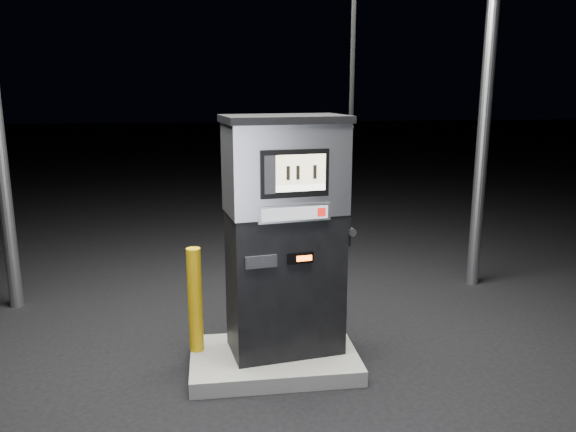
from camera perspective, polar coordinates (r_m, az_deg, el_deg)
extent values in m
plane|color=black|center=(5.66, -1.43, -15.06)|extent=(80.00, 80.00, 0.00)
cube|color=#5E5E59|center=(5.63, -1.44, -14.38)|extent=(1.60, 1.00, 0.15)
cylinder|color=gray|center=(7.84, 19.33, 9.23)|extent=(0.16, 0.16, 4.50)
cube|color=black|center=(5.42, -0.33, -6.69)|extent=(1.12, 0.75, 1.38)
cube|color=silver|center=(5.16, -0.34, 4.90)|extent=(1.15, 0.78, 0.83)
cube|color=black|center=(5.12, -0.35, 9.85)|extent=(1.20, 0.83, 0.07)
cube|color=black|center=(4.86, 0.70, 4.33)|extent=(0.61, 0.12, 0.42)
cube|color=beige|center=(4.85, 1.32, 4.71)|extent=(0.45, 0.07, 0.26)
cube|color=white|center=(4.87, 1.32, 2.86)|extent=(0.45, 0.07, 0.06)
cube|color=silver|center=(4.92, 0.69, 0.28)|extent=(0.66, 0.13, 0.15)
cube|color=gray|center=(4.90, 0.75, 0.23)|extent=(0.60, 0.09, 0.12)
cube|color=red|center=(4.98, 3.43, 0.40)|extent=(0.08, 0.01, 0.08)
cube|color=black|center=(5.05, 1.27, -4.31)|extent=(0.24, 0.06, 0.10)
cube|color=#FC520C|center=(5.05, 1.67, -4.32)|extent=(0.14, 0.03, 0.05)
cube|color=black|center=(4.95, -2.75, -4.66)|extent=(0.29, 0.07, 0.11)
cube|color=black|center=(5.47, 5.50, -1.46)|extent=(0.14, 0.21, 0.27)
cylinder|color=gray|center=(5.49, 6.14, -1.41)|extent=(0.11, 0.25, 0.08)
cylinder|color=black|center=(5.29, 6.64, 18.10)|extent=(0.05, 0.05, 3.41)
cylinder|color=#CA980B|center=(5.52, -9.42, -8.42)|extent=(0.15, 0.15, 1.03)
cylinder|color=#CA980B|center=(5.65, 3.95, -8.82)|extent=(0.13, 0.13, 0.83)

